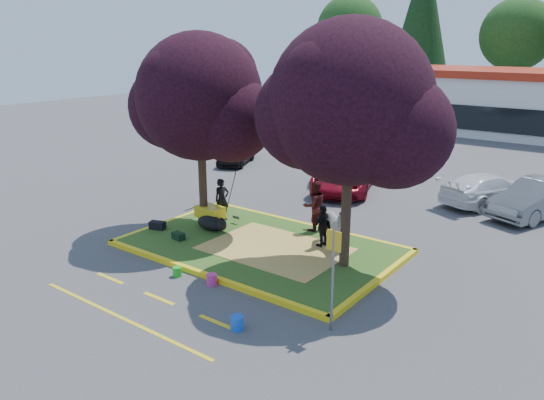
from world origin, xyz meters
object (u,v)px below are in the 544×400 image
Objects in this scene: car_black at (236,153)px; bucket_green at (177,272)px; handler at (222,200)px; bucket_blue at (237,323)px; cow at (331,227)px; sign_post at (333,265)px; calf at (211,223)px; bucket_pink at (212,280)px; car_silver at (333,166)px; wheelbarrow at (210,212)px.

bucket_green is at bearing -79.58° from car_black.
bucket_blue is at bearing -113.17° from handler.
sign_post reaches higher than cow.
handler is at bearing 94.99° from calf.
cow is 5.41× the size of bucket_pink.
car_black is (-11.07, 12.96, 0.42)m from bucket_blue.
sign_post is at bearing -125.44° from cow.
bucket_green is at bearing -79.41° from calf.
cow is at bearing -3.13° from calf.
car_silver is at bearing 53.75° from cow.
cow reaches higher than calf.
cow is 4.52m from wheelbarrow.
car_black is at bearing 109.41° from calf.
bucket_blue reaches higher than bucket_green.
calf is at bearing 117.04° from bucket_green.
calf is at bearing 126.92° from cow.
bucket_pink is at bearing -63.18° from calf.
handler is (-0.40, 1.02, 0.52)m from calf.
car_black reaches higher than bucket_blue.
cow is 0.48× the size of car_black.
handler reaches higher than bucket_pink.
bucket_green is at bearing -131.95° from handler.
bucket_blue is at bearing -37.70° from wheelbarrow.
handler reaches higher than car_silver.
sign_post is at bearing -41.06° from calf.
car_silver is (-0.13, 7.95, -0.30)m from handler.
car_black is at bearing 140.44° from sign_post.
sign_post is at bearing -65.75° from car_black.
bucket_blue is (5.11, -4.59, -0.45)m from wheelbarrow.
handler is 5.06m from bucket_pink.
bucket_green is at bearing -56.48° from wheelbarrow.
cow is at bearing 123.85° from sign_post.
bucket_green is at bearing -171.58° from bucket_pink.
car_silver is (-5.29, 13.21, 0.44)m from bucket_blue.
sign_post is (6.48, -2.97, 1.21)m from calf.
bucket_green is 1.17m from bucket_pink.
car_silver is (-2.09, 12.03, 0.47)m from bucket_green.
car_silver reaches higher than wheelbarrow.
wheelbarrow is at bearing 133.41° from bucket_pink.
calf is 8.99m from car_silver.
bucket_green is at bearing -176.06° from sign_post.
sign_post reaches higher than car_black.
cow is 6.23× the size of bucket_green.
bucket_blue is at bearing -33.45° from bucket_pink.
calf is 0.73× the size of handler.
bucket_green is (-4.92, -0.09, -1.47)m from sign_post.
calf is at bearing 138.33° from bucket_blue.
sign_post is 5.14m from bucket_green.
calf is at bearing 69.56° from car_silver.
sign_post is 13.88m from car_silver.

